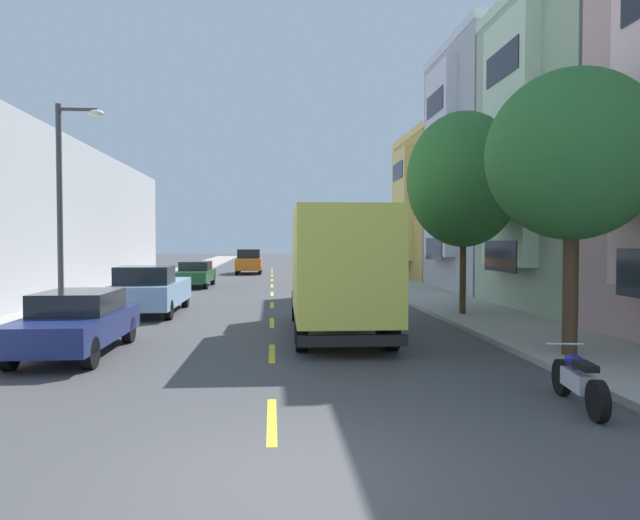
{
  "coord_description": "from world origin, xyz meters",
  "views": [
    {
      "loc": [
        0.01,
        -6.29,
        2.59
      ],
      "look_at": [
        2.77,
        27.0,
        1.48
      ],
      "focal_mm": 32.52,
      "sensor_mm": 36.0,
      "label": 1
    }
  ],
  "objects_px": {
    "street_lamp": "(65,197)",
    "parked_pickup_sky": "(151,291)",
    "parked_pickup_champagne": "(345,270)",
    "moving_orange_sedan": "(249,261)",
    "delivery_box_truck": "(338,265)",
    "street_tree_nearest": "(572,156)",
    "parked_sedan_forest": "(195,274)",
    "street_tree_second": "(464,180)",
    "parked_sedan_navy": "(77,322)",
    "parked_motorcycle": "(578,381)",
    "parked_sedan_black": "(328,264)"
  },
  "relations": [
    {
      "from": "parked_pickup_champagne",
      "to": "parked_motorcycle",
      "type": "xyz_separation_m",
      "value": [
        0.4,
        -25.78,
        -0.42
      ]
    },
    {
      "from": "street_tree_nearest",
      "to": "moving_orange_sedan",
      "type": "relative_size",
      "value": 1.27
    },
    {
      "from": "parked_pickup_sky",
      "to": "street_tree_second",
      "type": "bearing_deg",
      "value": -10.09
    },
    {
      "from": "street_tree_nearest",
      "to": "parked_pickup_champagne",
      "type": "height_order",
      "value": "street_tree_nearest"
    },
    {
      "from": "delivery_box_truck",
      "to": "parked_pickup_champagne",
      "type": "distance_m",
      "value": 18.84
    },
    {
      "from": "parked_sedan_navy",
      "to": "parked_pickup_champagne",
      "type": "relative_size",
      "value": 0.85
    },
    {
      "from": "street_lamp",
      "to": "moving_orange_sedan",
      "type": "height_order",
      "value": "street_lamp"
    },
    {
      "from": "street_lamp",
      "to": "parked_sedan_black",
      "type": "relative_size",
      "value": 1.41
    },
    {
      "from": "street_tree_second",
      "to": "parked_sedan_navy",
      "type": "bearing_deg",
      "value": -153.39
    },
    {
      "from": "street_lamp",
      "to": "parked_sedan_forest",
      "type": "xyz_separation_m",
      "value": [
        1.64,
        15.68,
        -3.11
      ]
    },
    {
      "from": "street_tree_nearest",
      "to": "parked_sedan_forest",
      "type": "height_order",
      "value": "street_tree_nearest"
    },
    {
      "from": "street_tree_nearest",
      "to": "parked_pickup_sky",
      "type": "distance_m",
      "value": 14.36
    },
    {
      "from": "street_lamp",
      "to": "moving_orange_sedan",
      "type": "bearing_deg",
      "value": 81.78
    },
    {
      "from": "street_tree_second",
      "to": "parked_pickup_champagne",
      "type": "height_order",
      "value": "street_tree_second"
    },
    {
      "from": "street_tree_nearest",
      "to": "parked_sedan_forest",
      "type": "relative_size",
      "value": 1.34
    },
    {
      "from": "delivery_box_truck",
      "to": "parked_sedan_forest",
      "type": "height_order",
      "value": "delivery_box_truck"
    },
    {
      "from": "street_tree_second",
      "to": "parked_sedan_black",
      "type": "distance_m",
      "value": 27.67
    },
    {
      "from": "delivery_box_truck",
      "to": "street_tree_nearest",
      "type": "bearing_deg",
      "value": -39.49
    },
    {
      "from": "moving_orange_sedan",
      "to": "parked_motorcycle",
      "type": "bearing_deg",
      "value": -80.06
    },
    {
      "from": "street_tree_nearest",
      "to": "parked_sedan_black",
      "type": "distance_m",
      "value": 34.61
    },
    {
      "from": "street_tree_second",
      "to": "street_lamp",
      "type": "height_order",
      "value": "street_tree_second"
    },
    {
      "from": "street_tree_second",
      "to": "parked_pickup_sky",
      "type": "relative_size",
      "value": 1.27
    },
    {
      "from": "street_lamp",
      "to": "parked_sedan_forest",
      "type": "relative_size",
      "value": 1.41
    },
    {
      "from": "parked_sedan_navy",
      "to": "parked_pickup_champagne",
      "type": "height_order",
      "value": "parked_pickup_champagne"
    },
    {
      "from": "street_lamp",
      "to": "parked_pickup_sky",
      "type": "height_order",
      "value": "street_lamp"
    },
    {
      "from": "parked_sedan_forest",
      "to": "parked_pickup_sky",
      "type": "distance_m",
      "value": 12.13
    },
    {
      "from": "street_tree_second",
      "to": "delivery_box_truck",
      "type": "relative_size",
      "value": 0.91
    },
    {
      "from": "street_tree_second",
      "to": "parked_pickup_sky",
      "type": "distance_m",
      "value": 11.48
    },
    {
      "from": "moving_orange_sedan",
      "to": "parked_motorcycle",
      "type": "relative_size",
      "value": 2.34
    },
    {
      "from": "parked_sedan_navy",
      "to": "parked_pickup_champagne",
      "type": "distance_m",
      "value": 22.6
    },
    {
      "from": "parked_sedan_navy",
      "to": "parked_sedan_forest",
      "type": "relative_size",
      "value": 1.0
    },
    {
      "from": "delivery_box_truck",
      "to": "parked_sedan_forest",
      "type": "distance_m",
      "value": 18.36
    },
    {
      "from": "street_tree_second",
      "to": "parked_sedan_black",
      "type": "height_order",
      "value": "street_tree_second"
    },
    {
      "from": "street_tree_nearest",
      "to": "parked_pickup_sky",
      "type": "relative_size",
      "value": 1.15
    },
    {
      "from": "parked_pickup_sky",
      "to": "delivery_box_truck",
      "type": "bearing_deg",
      "value": -40.32
    },
    {
      "from": "street_tree_nearest",
      "to": "street_tree_second",
      "type": "bearing_deg",
      "value": 90.0
    },
    {
      "from": "delivery_box_truck",
      "to": "parked_pickup_champagne",
      "type": "height_order",
      "value": "delivery_box_truck"
    },
    {
      "from": "parked_pickup_champagne",
      "to": "parked_motorcycle",
      "type": "bearing_deg",
      "value": -89.11
    },
    {
      "from": "street_tree_second",
      "to": "street_lamp",
      "type": "bearing_deg",
      "value": -172.36
    },
    {
      "from": "street_lamp",
      "to": "parked_sedan_black",
      "type": "distance_m",
      "value": 30.96
    },
    {
      "from": "parked_pickup_champagne",
      "to": "parked_pickup_sky",
      "type": "bearing_deg",
      "value": -122.55
    },
    {
      "from": "parked_pickup_champagne",
      "to": "moving_orange_sedan",
      "type": "height_order",
      "value": "moving_orange_sedan"
    },
    {
      "from": "street_tree_second",
      "to": "parked_pickup_sky",
      "type": "height_order",
      "value": "street_tree_second"
    },
    {
      "from": "parked_sedan_forest",
      "to": "moving_orange_sedan",
      "type": "relative_size",
      "value": 0.95
    },
    {
      "from": "parked_pickup_champagne",
      "to": "moving_orange_sedan",
      "type": "bearing_deg",
      "value": 117.93
    },
    {
      "from": "street_tree_nearest",
      "to": "parked_sedan_forest",
      "type": "xyz_separation_m",
      "value": [
        -10.7,
        21.07,
        -3.66
      ]
    },
    {
      "from": "parked_pickup_champagne",
      "to": "parked_sedan_black",
      "type": "bearing_deg",
      "value": 89.31
    },
    {
      "from": "parked_sedan_navy",
      "to": "parked_motorcycle",
      "type": "distance_m",
      "value": 10.45
    },
    {
      "from": "street_lamp",
      "to": "parked_pickup_champagne",
      "type": "distance_m",
      "value": 20.14
    },
    {
      "from": "parked_pickup_sky",
      "to": "moving_orange_sedan",
      "type": "xyz_separation_m",
      "value": [
        2.46,
        25.09,
        0.16
      ]
    }
  ]
}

